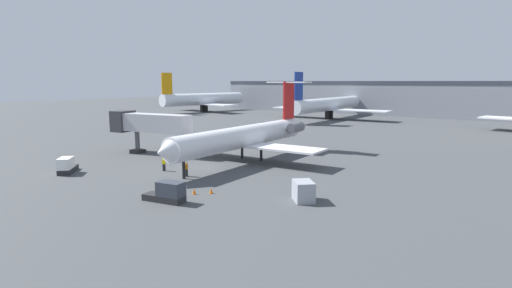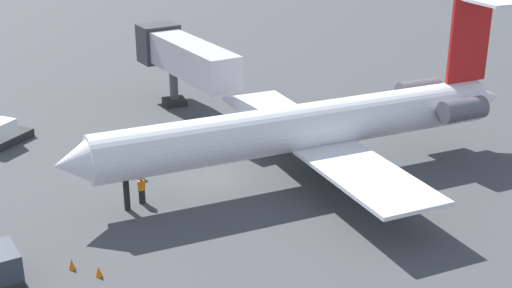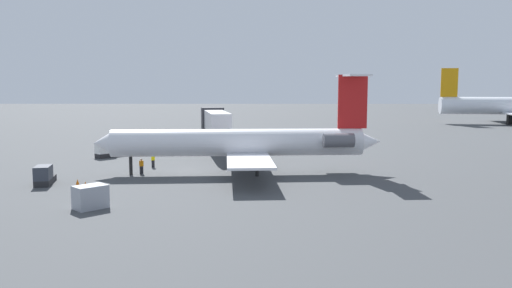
{
  "view_description": "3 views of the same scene",
  "coord_description": "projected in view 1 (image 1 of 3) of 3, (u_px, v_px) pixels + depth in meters",
  "views": [
    {
      "loc": [
        34.7,
        -37.06,
        10.78
      ],
      "look_at": [
        2.46,
        5.97,
        2.56
      ],
      "focal_mm": 28.8,
      "sensor_mm": 36.0,
      "label": 1
    },
    {
      "loc": [
        38.48,
        -12.08,
        18.59
      ],
      "look_at": [
        0.25,
        2.41,
        2.53
      ],
      "focal_mm": 49.35,
      "sensor_mm": 36.0,
      "label": 2
    },
    {
      "loc": [
        56.11,
        7.52,
        9.73
      ],
      "look_at": [
        -1.07,
        7.44,
        3.07
      ],
      "focal_mm": 36.16,
      "sensor_mm": 36.0,
      "label": 3
    }
  ],
  "objects": [
    {
      "name": "ground_plane",
      "position": [
        212.0,
        168.0,
        51.52
      ],
      "size": [
        400.0,
        400.0,
        0.1
      ],
      "primitive_type": "cube",
      "color": "#424447"
    },
    {
      "name": "regional_jet",
      "position": [
        247.0,
        136.0,
        55.59
      ],
      "size": [
        21.92,
        31.25,
        10.75
      ],
      "color": "white",
      "rests_on": "ground_plane"
    },
    {
      "name": "jet_bridge",
      "position": [
        146.0,
        123.0,
        61.17
      ],
      "size": [
        13.62,
        5.25,
        6.33
      ],
      "color": "#ADADB2",
      "rests_on": "ground_plane"
    },
    {
      "name": "ground_crew_marshaller",
      "position": [
        187.0,
        169.0,
        46.94
      ],
      "size": [
        0.46,
        0.47,
        1.69
      ],
      "color": "black",
      "rests_on": "ground_plane"
    },
    {
      "name": "ground_crew_loader",
      "position": [
        164.0,
        164.0,
        49.83
      ],
      "size": [
        0.38,
        0.47,
        1.69
      ],
      "color": "black",
      "rests_on": "ground_plane"
    },
    {
      "name": "baggage_tug_lead",
      "position": [
        67.0,
        166.0,
        48.67
      ],
      "size": [
        3.83,
        3.81,
        1.9
      ],
      "color": "#262628",
      "rests_on": "ground_plane"
    },
    {
      "name": "baggage_tug_trailing",
      "position": [
        168.0,
        193.0,
        36.93
      ],
      "size": [
        4.19,
        2.14,
        1.9
      ],
      "color": "#262628",
      "rests_on": "ground_plane"
    },
    {
      "name": "cargo_container_uld",
      "position": [
        303.0,
        191.0,
        37.23
      ],
      "size": [
        2.88,
        2.89,
        1.84
      ],
      "color": "#999EA8",
      "rests_on": "ground_plane"
    },
    {
      "name": "traffic_cone_near",
      "position": [
        194.0,
        191.0,
        39.55
      ],
      "size": [
        0.36,
        0.36,
        0.55
      ],
      "color": "orange",
      "rests_on": "ground_plane"
    },
    {
      "name": "traffic_cone_mid",
      "position": [
        211.0,
        191.0,
        39.77
      ],
      "size": [
        0.36,
        0.36,
        0.55
      ],
      "color": "orange",
      "rests_on": "ground_plane"
    },
    {
      "name": "terminal_building",
      "position": [
        428.0,
        98.0,
        130.13
      ],
      "size": [
        147.23,
        20.21,
        10.91
      ],
      "color": "gray",
      "rests_on": "ground_plane"
    },
    {
      "name": "parked_airliner_west_end",
      "position": [
        203.0,
        99.0,
        146.77
      ],
      "size": [
        29.59,
        34.82,
        13.61
      ],
      "color": "silver",
      "rests_on": "ground_plane"
    },
    {
      "name": "parked_airliner_west_mid",
      "position": [
        329.0,
        105.0,
        118.35
      ],
      "size": [
        35.03,
        41.55,
        13.12
      ],
      "color": "silver",
      "rests_on": "ground_plane"
    }
  ]
}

